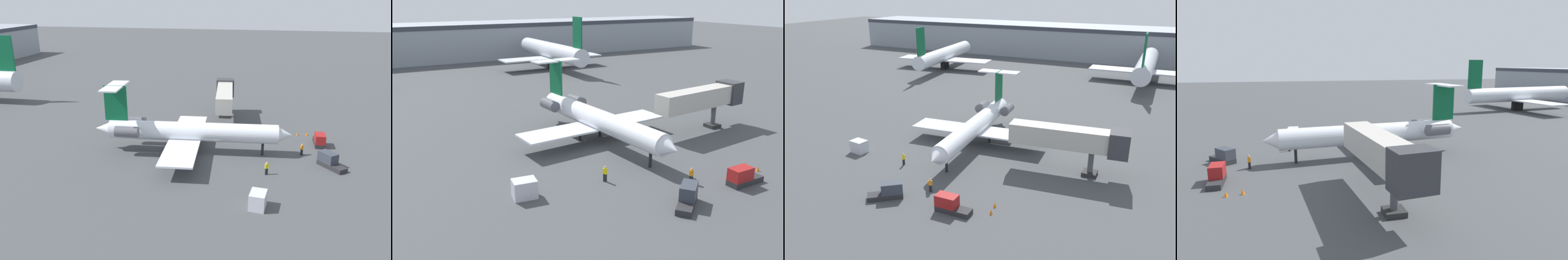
# 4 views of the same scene
# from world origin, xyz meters

# --- Properties ---
(ground_plane) EXTENTS (400.00, 400.00, 0.10)m
(ground_plane) POSITION_xyz_m (0.00, 0.00, -0.05)
(ground_plane) COLOR #424447
(regional_jet) EXTENTS (20.77, 27.79, 9.40)m
(regional_jet) POSITION_xyz_m (0.59, 3.63, 3.18)
(regional_jet) COLOR silver
(regional_jet) RESTS_ON ground_plane
(jet_bridge) EXTENTS (15.16, 4.50, 6.37)m
(jet_bridge) POSITION_xyz_m (16.37, 0.22, 4.67)
(jet_bridge) COLOR #B7B2A8
(jet_bridge) RESTS_ON ground_plane
(ground_crew_marshaller) EXTENTS (0.37, 0.46, 1.69)m
(ground_crew_marshaller) POSITION_xyz_m (-4.82, -7.79, 0.86)
(ground_crew_marshaller) COLOR black
(ground_crew_marshaller) RESTS_ON ground_plane
(ground_crew_loader) EXTENTS (0.46, 0.37, 1.69)m
(ground_crew_loader) POSITION_xyz_m (2.57, -12.42, 0.86)
(ground_crew_loader) COLOR black
(ground_crew_loader) RESTS_ON ground_plane
(baggage_tug_lead) EXTENTS (4.03, 1.49, 1.90)m
(baggage_tug_lead) POSITION_xyz_m (6.85, -15.16, 0.84)
(baggage_tug_lead) COLOR #262628
(baggage_tug_lead) RESTS_ON ground_plane
(baggage_tug_trailing) EXTENTS (3.98, 3.61, 1.90)m
(baggage_tug_trailing) POSITION_xyz_m (-0.89, -15.74, 0.84)
(baggage_tug_trailing) COLOR #262628
(baggage_tug_trailing) RESTS_ON ground_plane
(cargo_container_uld) EXTENTS (2.41, 1.91, 1.81)m
(cargo_container_uld) POSITION_xyz_m (-13.29, -7.13, 0.91)
(cargo_container_uld) COLOR silver
(cargo_container_uld) RESTS_ON ground_plane
(traffic_cone_near) EXTENTS (0.36, 0.36, 0.55)m
(traffic_cone_near) POSITION_xyz_m (10.84, -12.20, 0.28)
(traffic_cone_near) COLOR orange
(traffic_cone_near) RESTS_ON ground_plane
(traffic_cone_mid) EXTENTS (0.36, 0.36, 0.55)m
(traffic_cone_mid) POSITION_xyz_m (11.06, -13.66, 0.28)
(traffic_cone_mid) COLOR orange
(traffic_cone_mid) RESTS_ON ground_plane
(terminal_building) EXTENTS (173.16, 18.98, 10.42)m
(terminal_building) POSITION_xyz_m (0.00, 88.19, 5.23)
(terminal_building) COLOR #8C939E
(terminal_building) RESTS_ON ground_plane
(parked_airliner_west_end) EXTENTS (27.42, 32.24, 13.10)m
(parked_airliner_west_end) POSITION_xyz_m (-34.32, 51.02, 4.15)
(parked_airliner_west_end) COLOR silver
(parked_airliner_west_end) RESTS_ON ground_plane
(parked_airliner_west_mid) EXTENTS (27.01, 32.11, 13.62)m
(parked_airliner_west_mid) POSITION_xyz_m (19.60, 58.56, 4.41)
(parked_airliner_west_mid) COLOR silver
(parked_airliner_west_mid) RESTS_ON ground_plane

